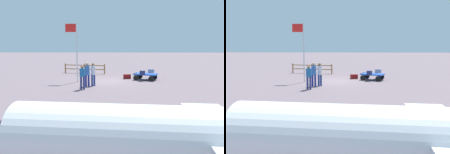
% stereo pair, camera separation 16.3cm
% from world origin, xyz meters
% --- Properties ---
extents(ground_plane, '(120.00, 120.00, 0.00)m').
position_xyz_m(ground_plane, '(0.00, 0.00, 0.00)').
color(ground_plane, slate).
extents(luggage_cart, '(2.19, 1.87, 0.56)m').
position_xyz_m(luggage_cart, '(-2.97, -0.65, 0.42)').
color(luggage_cart, blue).
rests_on(luggage_cart, ground).
extents(suitcase_dark, '(0.56, 0.39, 0.32)m').
position_xyz_m(suitcase_dark, '(-3.56, -1.31, 0.72)').
color(suitcase_dark, gray).
rests_on(suitcase_dark, luggage_cart).
extents(suitcase_navy, '(0.50, 0.40, 0.31)m').
position_xyz_m(suitcase_navy, '(-2.67, -0.09, 0.71)').
color(suitcase_navy, navy).
rests_on(suitcase_navy, luggage_cart).
extents(suitcase_maroon, '(0.68, 0.46, 0.39)m').
position_xyz_m(suitcase_maroon, '(-1.42, -1.28, 0.20)').
color(suitcase_maroon, maroon).
rests_on(suitcase_maroon, ground).
extents(worker_lead, '(0.41, 0.41, 1.78)m').
position_xyz_m(worker_lead, '(1.63, 2.59, 1.05)').
color(worker_lead, navy).
rests_on(worker_lead, ground).
extents(worker_trailing, '(0.43, 0.43, 1.72)m').
position_xyz_m(worker_trailing, '(1.21, 2.38, 0.99)').
color(worker_trailing, navy).
rests_on(worker_trailing, ground).
extents(worker_supervisor, '(0.39, 0.39, 1.67)m').
position_xyz_m(worker_supervisor, '(1.80, 3.77, 1.00)').
color(worker_supervisor, navy).
rests_on(worker_supervisor, ground).
extents(airplane_near, '(9.95, 4.81, 3.10)m').
position_xyz_m(airplane_near, '(-2.66, 14.98, 1.18)').
color(airplane_near, white).
rests_on(airplane_near, ground).
extents(flagpole, '(0.94, 0.10, 4.80)m').
position_xyz_m(flagpole, '(2.82, 0.65, 2.90)').
color(flagpole, silver).
rests_on(flagpole, ground).
extents(wooden_fence, '(4.37, 0.89, 1.01)m').
position_xyz_m(wooden_fence, '(2.93, -4.88, 0.59)').
color(wooden_fence, brown).
rests_on(wooden_fence, ground).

